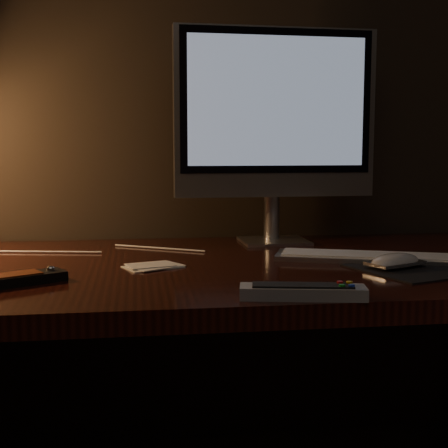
{
  "coord_description": "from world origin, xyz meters",
  "views": [
    {
      "loc": [
        -0.18,
        0.56,
        0.99
      ],
      "look_at": [
        -0.01,
        1.73,
        0.85
      ],
      "focal_mm": 50.0,
      "sensor_mm": 36.0,
      "label": 1
    }
  ],
  "objects": [
    {
      "name": "desk",
      "position": [
        0.0,
        1.93,
        0.62
      ],
      "size": [
        1.6,
        0.75,
        0.75
      ],
      "color": "black",
      "rests_on": "ground"
    },
    {
      "name": "monitor",
      "position": [
        0.17,
        2.11,
        1.07
      ],
      "size": [
        0.51,
        0.15,
        0.54
      ],
      "rotation": [
        0.0,
        0.0,
        0.03
      ],
      "color": "silver",
      "rests_on": "desk"
    },
    {
      "name": "keyboard",
      "position": [
        0.32,
        1.84,
        0.76
      ],
      "size": [
        0.41,
        0.24,
        0.01
      ],
      "primitive_type": "cube",
      "rotation": [
        0.0,
        0.0,
        -0.35
      ],
      "color": "silver",
      "rests_on": "desk"
    },
    {
      "name": "mousepad",
      "position": [
        0.4,
        1.73,
        0.75
      ],
      "size": [
        0.31,
        0.28,
        0.0
      ],
      "primitive_type": "cube",
      "rotation": [
        0.0,
        0.0,
        0.33
      ],
      "color": "black",
      "rests_on": "desk"
    },
    {
      "name": "mouse",
      "position": [
        0.34,
        1.73,
        0.76
      ],
      "size": [
        0.13,
        0.1,
        0.02
      ],
      "primitive_type": "ellipsoid",
      "rotation": [
        0.0,
        0.0,
        0.41
      ],
      "color": "white",
      "rests_on": "desk"
    },
    {
      "name": "media_remote",
      "position": [
        -0.38,
        1.7,
        0.76
      ],
      "size": [
        0.15,
        0.12,
        0.03
      ],
      "rotation": [
        0.0,
        0.0,
        0.52
      ],
      "color": "black",
      "rests_on": "desk"
    },
    {
      "name": "tv_remote",
      "position": [
        0.09,
        1.52,
        0.76
      ],
      "size": [
        0.21,
        0.09,
        0.03
      ],
      "rotation": [
        0.0,
        0.0,
        -0.19
      ],
      "color": "#95989B",
      "rests_on": "desk"
    },
    {
      "name": "papers",
      "position": [
        -0.15,
        1.82,
        0.75
      ],
      "size": [
        0.13,
        0.11,
        0.01
      ],
      "primitive_type": "cube",
      "rotation": [
        0.0,
        0.0,
        0.4
      ],
      "color": "white",
      "rests_on": "desk"
    },
    {
      "name": "cable",
      "position": [
        -0.26,
        2.03,
        0.75
      ],
      "size": [
        0.47,
        0.2,
        0.0
      ],
      "primitive_type": "cylinder",
      "rotation": [
        0.0,
        1.57,
        -0.4
      ],
      "color": "white",
      "rests_on": "desk"
    }
  ]
}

